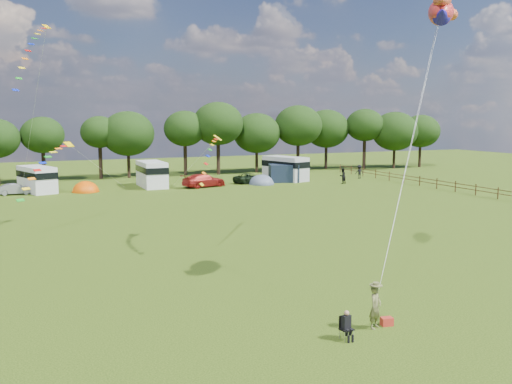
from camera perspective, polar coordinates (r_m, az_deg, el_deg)
name	(u,v)px	position (r m, az deg, el deg)	size (l,w,h in m)	color
ground_plane	(326,302)	(26.25, 7.01, -10.84)	(180.00, 180.00, 0.00)	black
tree_line	(155,130)	(78.57, -10.03, 6.08)	(102.98, 10.98, 10.27)	black
fence	(412,179)	(71.99, 15.30, 1.29)	(0.12, 33.12, 1.20)	#472D19
car_b	(15,189)	(65.55, -22.94, 0.26)	(1.25, 3.35, 1.18)	gray
car_c	(204,180)	(67.14, -5.23, 1.16)	(2.17, 5.17, 1.55)	maroon
car_d	(250,178)	(71.00, -0.62, 1.40)	(2.01, 4.43, 1.21)	black
campervan_b	(37,178)	(66.64, -21.06, 1.28)	(4.13, 6.26, 2.83)	silver
campervan_c	(152,173)	(68.12, -10.38, 1.86)	(2.62, 6.11, 2.99)	silver
campervan_d	(285,168)	(73.93, 2.96, 2.45)	(4.46, 6.80, 3.08)	#B3B3B5
tent_orange	(86,192)	(65.48, -16.66, 0.04)	(2.98, 3.26, 2.33)	#DD4D02
tent_greyblue	(262,184)	(69.68, 0.55, 0.80)	(3.14, 3.44, 2.34)	#4E5B6E
awning_navy	(284,173)	(72.35, 2.77, 1.91)	(3.54, 2.88, 2.22)	#162030
kite_flyer	(375,307)	(23.23, 11.85, -11.20)	(0.63, 0.41, 1.72)	brown
camp_chair	(346,322)	(22.02, 8.98, -12.72)	(0.52, 0.52, 1.13)	#99999E
kite_bag	(387,321)	(23.83, 12.94, -12.50)	(0.47, 0.31, 0.33)	#B02A1E
fish_kite	(441,11)	(29.88, 18.03, 16.82)	(3.00, 3.42, 1.94)	red
streamer_kite_a	(34,45)	(50.28, -21.33, 13.49)	(3.36, 5.57, 5.76)	#FFBB00
streamer_kite_b	(50,161)	(44.00, -19.94, 2.95)	(4.35, 4.70, 3.82)	#F5C900
streamer_kite_c	(212,151)	(36.17, -4.47, 4.13)	(3.11, 4.99, 2.80)	yellow
walker_a	(343,176)	(70.96, 8.65, 1.60)	(0.93, 0.58, 1.92)	black
walker_b	(359,172)	(77.12, 10.29, 2.00)	(1.18, 0.55, 1.82)	black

